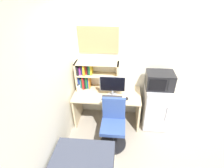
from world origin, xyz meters
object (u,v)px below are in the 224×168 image
(water_bottle, at_px, (78,89))
(microwave, at_px, (160,80))
(keyboard, at_px, (112,98))
(desk_chair, at_px, (113,126))
(computer_mouse, at_px, (127,99))
(hutch_bookshelf, at_px, (90,75))
(monitor, at_px, (112,85))
(mini_fridge, at_px, (155,106))
(wall_corkboard, at_px, (98,40))

(water_bottle, xyz_separation_m, microwave, (1.56, 0.02, 0.26))
(keyboard, xyz_separation_m, desk_chair, (0.05, -0.40, -0.34))
(desk_chair, bearing_deg, water_bottle, 143.93)
(computer_mouse, xyz_separation_m, desk_chair, (-0.23, -0.39, -0.34))
(keyboard, distance_m, computer_mouse, 0.28)
(hutch_bookshelf, distance_m, keyboard, 0.66)
(monitor, height_order, keyboard, monitor)
(monitor, relative_size, water_bottle, 2.57)
(water_bottle, bearing_deg, hutch_bookshelf, 44.84)
(mini_fridge, xyz_separation_m, wall_corkboard, (-1.17, 0.30, 1.26))
(computer_mouse, height_order, mini_fridge, mini_fridge)
(water_bottle, bearing_deg, keyboard, -11.89)
(computer_mouse, distance_m, water_bottle, 0.99)
(monitor, relative_size, keyboard, 1.23)
(monitor, bearing_deg, water_bottle, 175.83)
(monitor, bearing_deg, desk_chair, -83.72)
(computer_mouse, height_order, water_bottle, water_bottle)
(computer_mouse, bearing_deg, monitor, 160.52)
(desk_chair, bearing_deg, mini_fridge, 34.25)
(water_bottle, height_order, mini_fridge, mini_fridge)
(microwave, relative_size, wall_corkboard, 0.66)
(water_bottle, relative_size, wall_corkboard, 0.25)
(monitor, height_order, desk_chair, monitor)
(water_bottle, bearing_deg, desk_chair, -36.07)
(computer_mouse, xyz_separation_m, mini_fridge, (0.59, 0.17, -0.29))
(hutch_bookshelf, height_order, mini_fridge, hutch_bookshelf)
(computer_mouse, bearing_deg, desk_chair, -120.45)
(mini_fridge, distance_m, desk_chair, 1.00)
(mini_fridge, height_order, desk_chair, desk_chair)
(hutch_bookshelf, height_order, computer_mouse, hutch_bookshelf)
(computer_mouse, relative_size, wall_corkboard, 0.13)
(monitor, height_order, computer_mouse, monitor)
(keyboard, height_order, computer_mouse, computer_mouse)
(microwave, bearing_deg, mini_fridge, -90.26)
(water_bottle, distance_m, mini_fridge, 1.61)
(computer_mouse, distance_m, desk_chair, 0.57)
(computer_mouse, distance_m, wall_corkboard, 1.22)
(water_bottle, height_order, microwave, microwave)
(mini_fridge, distance_m, wall_corkboard, 1.75)
(monitor, height_order, wall_corkboard, wall_corkboard)
(water_bottle, xyz_separation_m, mini_fridge, (1.56, 0.02, -0.36))
(monitor, bearing_deg, hutch_bookshelf, 151.02)
(hutch_bookshelf, xyz_separation_m, desk_chair, (0.53, -0.75, -0.63))
(hutch_bookshelf, height_order, wall_corkboard, wall_corkboard)
(keyboard, distance_m, water_bottle, 0.71)
(keyboard, relative_size, mini_fridge, 0.42)
(monitor, xyz_separation_m, wall_corkboard, (-0.30, 0.37, 0.75))
(computer_mouse, height_order, desk_chair, desk_chair)
(monitor, distance_m, keyboard, 0.24)
(wall_corkboard, bearing_deg, computer_mouse, -38.97)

